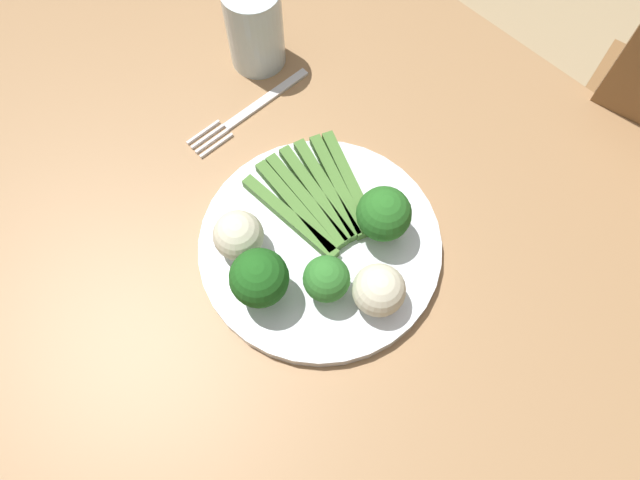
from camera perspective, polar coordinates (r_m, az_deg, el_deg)
ground_plane at (r=1.29m, az=-1.37°, el=-16.33°), size 6.00×6.00×0.02m
dining_table at (r=0.67m, az=-2.55°, el=-8.56°), size 1.32×0.85×0.72m
plate at (r=0.59m, az=0.00°, el=-0.51°), size 0.24×0.24×0.01m
asparagus_bundle at (r=0.60m, az=-0.26°, el=4.32°), size 0.14×0.11×0.01m
broccoli_back_right at (r=0.53m, az=0.64°, el=-3.88°), size 0.04×0.04×0.05m
broccoli_right at (r=0.53m, az=-5.99°, el=-3.77°), size 0.05×0.05×0.07m
broccoli_front_left at (r=0.55m, az=6.28°, el=2.51°), size 0.05×0.05×0.07m
cauliflower_front at (r=0.54m, az=5.80°, el=-4.92°), size 0.05×0.05×0.05m
cauliflower_outer_edge at (r=0.56m, az=-7.92°, el=0.52°), size 0.05×0.05×0.05m
fork at (r=0.68m, az=-6.95°, el=12.47°), size 0.03×0.17×0.00m
water_glass at (r=0.70m, az=-6.43°, el=20.05°), size 0.06×0.06×0.10m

